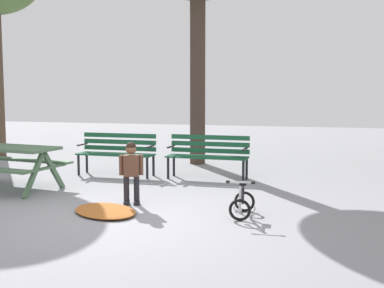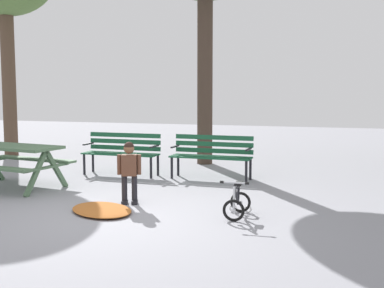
{
  "view_description": "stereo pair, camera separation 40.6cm",
  "coord_description": "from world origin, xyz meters",
  "views": [
    {
      "loc": [
        2.84,
        -6.19,
        1.76
      ],
      "look_at": [
        0.72,
        1.93,
        0.85
      ],
      "focal_mm": 47.43,
      "sensor_mm": 36.0,
      "label": 1
    },
    {
      "loc": [
        3.23,
        -6.08,
        1.76
      ],
      "look_at": [
        0.72,
        1.93,
        0.85
      ],
      "focal_mm": 47.43,
      "sensor_mm": 36.0,
      "label": 2
    }
  ],
  "objects": [
    {
      "name": "leaf_pile",
      "position": [
        -0.15,
        0.35,
        0.04
      ],
      "size": [
        1.35,
        1.29,
        0.07
      ],
      "primitive_type": "ellipsoid",
      "rotation": [
        0.0,
        0.0,
        2.47
      ],
      "color": "#9E5623",
      "rests_on": "ground"
    },
    {
      "name": "child_standing",
      "position": [
        0.02,
        0.94,
        0.56
      ],
      "size": [
        0.35,
        0.23,
        0.96
      ],
      "color": "black",
      "rests_on": "ground"
    },
    {
      "name": "park_bench_left",
      "position": [
        0.65,
        3.47,
        0.51
      ],
      "size": [
        1.61,
        0.5,
        0.85
      ],
      "color": "#195133",
      "rests_on": "ground"
    },
    {
      "name": "ground",
      "position": [
        0.0,
        0.0,
        0.0
      ],
      "size": [
        36.0,
        36.0,
        0.0
      ],
      "primitive_type": "plane",
      "color": "gray"
    },
    {
      "name": "kids_bicycle",
      "position": [
        1.77,
        0.67,
        0.2
      ],
      "size": [
        0.39,
        0.57,
        0.54
      ],
      "color": "black",
      "rests_on": "ground"
    },
    {
      "name": "park_bench_far_left",
      "position": [
        -1.25,
        3.4,
        0.51
      ],
      "size": [
        1.61,
        0.49,
        0.85
      ],
      "color": "#195133",
      "rests_on": "ground"
    },
    {
      "name": "picnic_table",
      "position": [
        -2.51,
        1.5,
        0.59
      ],
      "size": [
        1.98,
        1.59,
        0.79
      ],
      "color": "#4C6B4C",
      "rests_on": "ground"
    }
  ]
}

